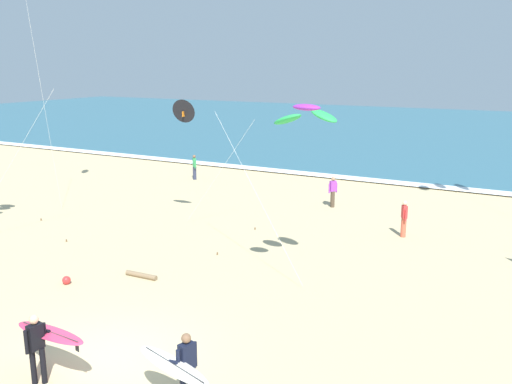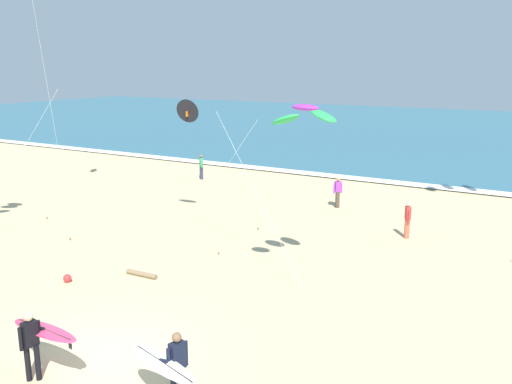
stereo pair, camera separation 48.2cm
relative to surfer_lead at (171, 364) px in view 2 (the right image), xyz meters
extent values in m
plane|color=tan|center=(-2.90, 0.73, -1.04)|extent=(160.00, 160.00, 0.00)
cube|color=#2D6075|center=(-2.90, 54.48, -1.00)|extent=(160.00, 60.00, 0.08)
cube|color=white|center=(-2.90, 24.78, -0.96)|extent=(160.00, 1.22, 0.01)
cube|color=black|center=(0.04, 0.16, 0.14)|extent=(0.28, 0.38, 0.60)
cube|color=white|center=(-0.06, 0.19, 0.18)|extent=(0.06, 0.20, 0.32)
sphere|color=brown|center=(0.04, 0.16, 0.56)|extent=(0.21, 0.21, 0.21)
cylinder|color=black|center=(-0.02, -0.06, 0.25)|extent=(0.09, 0.09, 0.26)
cylinder|color=black|center=(-0.10, -0.13, 0.12)|extent=(0.26, 0.14, 0.14)
cylinder|color=black|center=(0.10, 0.39, 0.10)|extent=(0.09, 0.09, 0.56)
ellipsoid|color=white|center=(-0.05, -0.19, 0.08)|extent=(2.20, 1.05, 0.13)
cube|color=#333333|center=(-0.05, -0.19, 0.11)|extent=(1.83, 0.50, 0.06)
cylinder|color=black|center=(-3.57, -0.83, -0.60)|extent=(0.13, 0.13, 0.88)
cylinder|color=black|center=(-3.40, -0.69, -0.60)|extent=(0.13, 0.13, 0.88)
cube|color=black|center=(-3.49, -0.76, 0.14)|extent=(0.24, 0.36, 0.60)
cube|color=yellow|center=(-3.59, -0.74, 0.18)|extent=(0.04, 0.20, 0.32)
sphere|color=tan|center=(-3.49, -0.76, 0.56)|extent=(0.21, 0.21, 0.21)
cylinder|color=black|center=(-3.52, -0.99, 0.10)|extent=(0.09, 0.09, 0.56)
cylinder|color=black|center=(-3.46, -0.53, 0.25)|extent=(0.09, 0.09, 0.26)
cylinder|color=black|center=(-3.50, -0.43, 0.12)|extent=(0.26, 0.11, 0.14)
ellipsoid|color=#D83359|center=(-3.44, -0.40, 0.08)|extent=(2.47, 0.86, 0.24)
cube|color=#333333|center=(-3.44, -0.40, 0.11)|extent=(2.11, 0.30, 0.15)
cube|color=#262628|center=(-2.43, -0.53, 0.01)|extent=(0.12, 0.03, 0.14)
cone|color=black|center=(-8.13, 11.70, 4.13)|extent=(1.13, 0.57, 1.07)
cube|color=orange|center=(-8.13, 11.70, 3.99)|extent=(0.08, 0.39, 0.24)
cylinder|color=silver|center=(-6.49, 11.96, 1.47)|extent=(3.30, 0.54, 4.82)
cylinder|color=brown|center=(-4.84, 12.23, -0.99)|extent=(0.06, 0.06, 0.10)
cylinder|color=silver|center=(-12.79, 6.07, 2.13)|extent=(3.74, 1.87, 6.16)
cylinder|color=brown|center=(-10.93, 7.00, -0.99)|extent=(0.06, 0.06, 0.10)
ellipsoid|color=green|center=(-0.59, 6.39, 4.57)|extent=(1.17, 0.86, 0.51)
ellipsoid|color=purple|center=(-0.32, 7.17, 4.88)|extent=(1.16, 0.86, 0.20)
ellipsoid|color=green|center=(-0.05, 7.95, 4.57)|extent=(1.17, 0.86, 0.51)
cylinder|color=silver|center=(-2.43, 7.89, 1.76)|extent=(4.23, 1.45, 5.42)
cylinder|color=brown|center=(-4.54, 8.61, -0.99)|extent=(0.06, 0.06, 0.10)
cylinder|color=silver|center=(-14.77, 9.67, 5.26)|extent=(0.74, 1.93, 12.41)
cylinder|color=brown|center=(-14.41, 8.71, -0.99)|extent=(0.06, 0.06, 0.10)
cylinder|color=#4C3D2D|center=(-3.21, 17.60, -0.62)|extent=(0.22, 0.22, 0.84)
cube|color=purple|center=(-3.21, 17.60, 0.07)|extent=(0.34, 0.36, 0.54)
sphere|color=#A87A59|center=(-3.21, 17.60, 0.45)|extent=(0.20, 0.20, 0.20)
cylinder|color=purple|center=(-3.08, 17.76, -0.03)|extent=(0.08, 0.08, 0.50)
cylinder|color=purple|center=(-3.34, 17.43, -0.03)|extent=(0.08, 0.08, 0.50)
cylinder|color=#2D334C|center=(-13.40, 19.95, -0.62)|extent=(0.22, 0.22, 0.84)
cube|color=#339351|center=(-13.40, 19.95, 0.07)|extent=(0.35, 0.35, 0.54)
sphere|color=brown|center=(-13.40, 19.95, 0.45)|extent=(0.20, 0.20, 0.20)
cylinder|color=#339351|center=(-13.25, 19.80, -0.03)|extent=(0.08, 0.08, 0.50)
cylinder|color=#339351|center=(-13.55, 20.10, -0.03)|extent=(0.08, 0.08, 0.50)
cylinder|color=#D8593F|center=(1.22, 14.31, -0.62)|extent=(0.22, 0.22, 0.84)
cube|color=red|center=(1.22, 14.31, 0.07)|extent=(0.32, 0.37, 0.54)
sphere|color=beige|center=(1.22, 14.31, 0.45)|extent=(0.20, 0.20, 0.20)
cylinder|color=red|center=(1.11, 14.49, -0.03)|extent=(0.08, 0.08, 0.50)
cylinder|color=red|center=(1.33, 14.13, -0.03)|extent=(0.08, 0.08, 0.50)
sphere|color=red|center=(-7.46, 3.76, -0.90)|extent=(0.28, 0.28, 0.28)
cylinder|color=#846B4C|center=(-5.62, 5.41, -0.96)|extent=(1.24, 0.22, 0.17)
camera|label=1|loc=(6.32, -8.40, 6.17)|focal=38.56mm
camera|label=2|loc=(6.74, -8.16, 6.17)|focal=38.56mm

